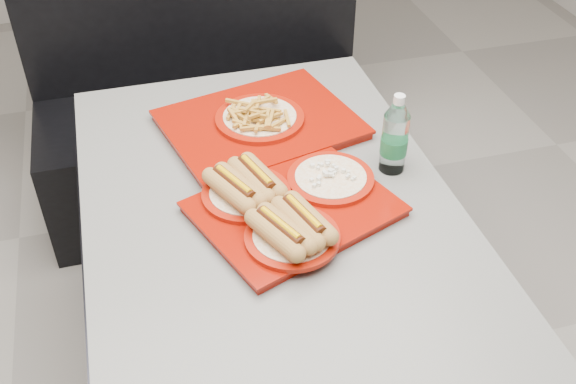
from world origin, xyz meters
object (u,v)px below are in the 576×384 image
object	(u,v)px
diner_table	(275,262)
tray_near	(287,204)
tray_far	(260,120)
booth_bench	(206,104)
water_bottle	(395,138)

from	to	relation	value
diner_table	tray_near	distance (m)	0.20
diner_table	tray_far	distance (m)	0.41
tray_near	booth_bench	bearing A→B (deg)	91.41
booth_bench	water_bottle	size ratio (longest dim) A/B	6.13
tray_far	booth_bench	bearing A→B (deg)	94.08
tray_near	water_bottle	size ratio (longest dim) A/B	2.45
booth_bench	diner_table	bearing A→B (deg)	-90.00
booth_bench	tray_far	xyz separation A→B (m)	(0.05, -0.73, 0.38)
diner_table	tray_far	xyz separation A→B (m)	(0.05, 0.36, 0.19)
water_bottle	booth_bench	bearing A→B (deg)	108.76
tray_far	diner_table	bearing A→B (deg)	-98.20
tray_far	water_bottle	distance (m)	0.40
booth_bench	tray_far	size ratio (longest dim) A/B	2.29
water_bottle	tray_near	bearing A→B (deg)	-160.94
booth_bench	tray_near	world-z (taller)	booth_bench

